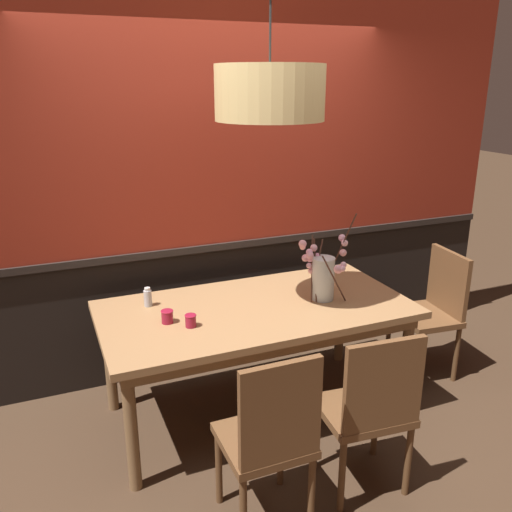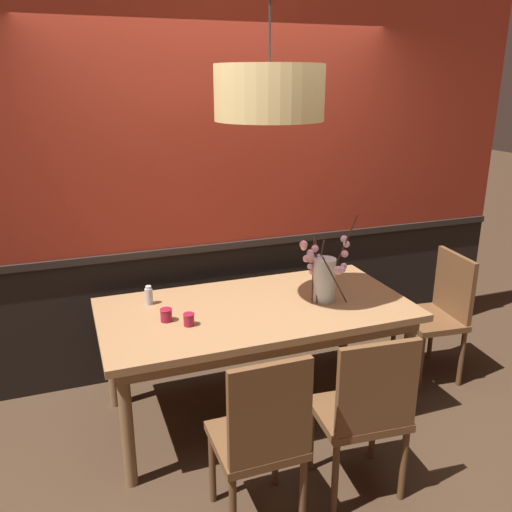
% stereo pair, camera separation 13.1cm
% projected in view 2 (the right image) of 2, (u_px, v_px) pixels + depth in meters
% --- Properties ---
extents(ground_plane, '(24.00, 24.00, 0.00)m').
position_uv_depth(ground_plane, '(256.00, 411.00, 3.62)').
color(ground_plane, '#422D1E').
extents(back_wall, '(4.82, 0.14, 2.75)m').
position_uv_depth(back_wall, '(219.00, 191.00, 3.88)').
color(back_wall, black).
rests_on(back_wall, ground).
extents(dining_table, '(1.95, 0.99, 0.77)m').
position_uv_depth(dining_table, '(256.00, 318.00, 3.40)').
color(dining_table, '#997047').
rests_on(dining_table, ground).
extents(chair_near_side_left, '(0.41, 0.41, 0.98)m').
position_uv_depth(chair_near_side_left, '(262.00, 436.00, 2.51)').
color(chair_near_side_left, brown).
rests_on(chair_near_side_left, ground).
extents(chair_near_side_right, '(0.48, 0.44, 0.95)m').
position_uv_depth(chair_near_side_right, '(365.00, 408.00, 2.74)').
color(chair_near_side_right, brown).
rests_on(chair_near_side_right, ground).
extents(chair_head_east_end, '(0.43, 0.49, 0.95)m').
position_uv_depth(chair_head_east_end, '(439.00, 309.00, 3.92)').
color(chair_head_east_end, brown).
rests_on(chair_head_east_end, ground).
extents(chair_far_side_right, '(0.45, 0.42, 0.93)m').
position_uv_depth(chair_far_side_right, '(257.00, 286.00, 4.39)').
color(chair_far_side_right, brown).
rests_on(chair_far_side_right, ground).
extents(vase_with_blossoms, '(0.34, 0.39, 0.57)m').
position_uv_depth(vase_with_blossoms, '(324.00, 277.00, 3.43)').
color(vase_with_blossoms, silver).
rests_on(vase_with_blossoms, dining_table).
extents(candle_holder_nearer_center, '(0.07, 0.07, 0.08)m').
position_uv_depth(candle_holder_nearer_center, '(166.00, 315.00, 3.16)').
color(candle_holder_nearer_center, maroon).
rests_on(candle_holder_nearer_center, dining_table).
extents(candle_holder_nearer_edge, '(0.07, 0.07, 0.08)m').
position_uv_depth(candle_holder_nearer_edge, '(189.00, 319.00, 3.10)').
color(candle_holder_nearer_edge, maroon).
rests_on(candle_holder_nearer_edge, dining_table).
extents(condiment_bottle, '(0.05, 0.05, 0.12)m').
position_uv_depth(condiment_bottle, '(149.00, 296.00, 3.39)').
color(condiment_bottle, '#ADADB2').
rests_on(condiment_bottle, dining_table).
extents(pendant_lamp, '(0.60, 0.60, 0.83)m').
position_uv_depth(pendant_lamp, '(269.00, 93.00, 2.91)').
color(pendant_lamp, tan).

